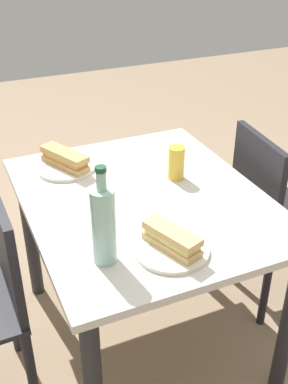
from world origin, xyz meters
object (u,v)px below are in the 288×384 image
knife_near (181,238)px  plate_far (66,168)px  dining_table (144,221)px  baguette_sandwich_far (65,159)px  chair_far (272,209)px  beer_glass (176,163)px  plate_near (171,249)px  baguette_sandwich_near (172,239)px  water_bottle (104,224)px  knife_far (74,160)px

knife_near → plate_far: 0.68m
dining_table → baguette_sandwich_far: 0.43m
knife_near → baguette_sandwich_far: baguette_sandwich_far is taller
knife_near → baguette_sandwich_far: 0.68m
chair_far → beer_glass: 0.55m
dining_table → chair_far: (-0.01, 0.63, -0.12)m
plate_near → beer_glass: 0.49m
chair_far → plate_near: (0.35, -0.69, 0.23)m
chair_far → plate_near: size_ratio=3.56×
baguette_sandwich_near → baguette_sandwich_far: same height
chair_far → water_bottle: (0.31, -0.90, 0.36)m
dining_table → water_bottle: 0.47m
water_bottle → knife_near: bearing=86.8°
knife_near → beer_glass: (-0.40, 0.19, 0.05)m
water_bottle → beer_glass: bearing=131.1°
baguette_sandwich_near → knife_far: bearing=-171.3°
plate_near → water_bottle: water_bottle is taller
beer_glass → plate_near: bearing=-28.6°
baguette_sandwich_near → chair_far: bearing=117.1°
plate_near → knife_near: 0.06m
baguette_sandwich_far → dining_table: bearing=32.1°
plate_far → plate_near: bearing=12.8°
water_bottle → beer_glass: water_bottle is taller
baguette_sandwich_far → knife_far: size_ratio=1.40×
baguette_sandwich_near → plate_far: size_ratio=0.88×
baguette_sandwich_far → knife_far: bearing=126.7°
chair_far → knife_near: size_ratio=4.93×
chair_far → knife_far: bearing=-114.3°
plate_near → baguette_sandwich_near: 0.04m
plate_near → knife_near: size_ratio=1.39×
baguette_sandwich_far → baguette_sandwich_near: bearing=12.8°
baguette_sandwich_far → plate_far: bearing=-90.0°
plate_far → water_bottle: size_ratio=0.74×
plate_near → knife_far: knife_far is taller
chair_far → knife_far: 0.91m
dining_table → baguette_sandwich_far: size_ratio=4.39×
plate_far → water_bottle: 0.65m
chair_far → baguette_sandwich_far: 0.95m
water_bottle → plate_far: bearing=175.3°
knife_near → plate_far: size_ratio=0.72×
plate_near → knife_near: (-0.03, 0.05, 0.01)m
chair_far → beer_glass: size_ratio=6.35×
chair_far → plate_far: (-0.33, -0.85, 0.23)m
baguette_sandwich_far → water_bottle: water_bottle is taller
dining_table → baguette_sandwich_near: (0.34, -0.06, 0.16)m
plate_far → water_bottle: water_bottle is taller
chair_far → baguette_sandwich_far: chair_far is taller
chair_far → knife_near: chair_far is taller
chair_far → baguette_sandwich_near: chair_far is taller
plate_far → knife_far: 0.06m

